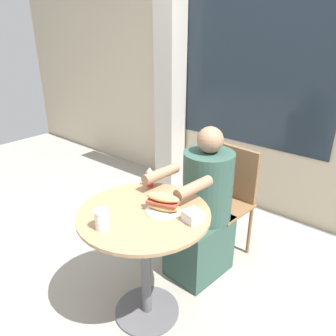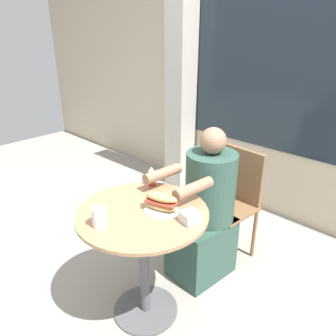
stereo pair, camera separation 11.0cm
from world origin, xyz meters
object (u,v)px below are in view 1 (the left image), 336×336
diner_chair (230,192)px  drink_cup (102,219)px  seated_diner (203,214)px  cafe_table (145,241)px  condiment_bottle (150,177)px  sandwich_on_plate (163,203)px

diner_chair → drink_cup: (-0.09, -1.17, 0.28)m
seated_diner → cafe_table: bearing=92.3°
seated_diner → condiment_bottle: bearing=58.2°
drink_cup → condiment_bottle: size_ratio=0.84×
diner_chair → condiment_bottle: (-0.24, -0.65, 0.29)m
cafe_table → diner_chair: size_ratio=0.87×
condiment_bottle → diner_chair: bearing=70.0°
condiment_bottle → cafe_table: bearing=-52.8°
cafe_table → sandwich_on_plate: size_ratio=3.62×
seated_diner → drink_cup: (-0.07, -0.82, 0.32)m
condiment_bottle → sandwich_on_plate: bearing=-33.9°
sandwich_on_plate → drink_cup: same height
seated_diner → sandwich_on_plate: (0.05, -0.48, 0.32)m
diner_chair → condiment_bottle: 0.75m
cafe_table → drink_cup: 0.36m
diner_chair → drink_cup: size_ratio=7.95×
cafe_table → condiment_bottle: condiment_bottle is taller
seated_diner → condiment_bottle: (-0.23, -0.30, 0.33)m
drink_cup → condiment_bottle: 0.54m
cafe_table → condiment_bottle: bearing=127.2°
cafe_table → condiment_bottle: 0.42m
cafe_table → sandwich_on_plate: (0.07, 0.08, 0.25)m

